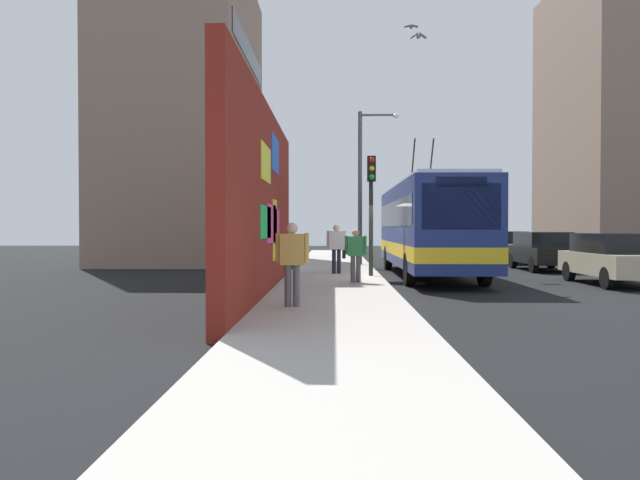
{
  "coord_description": "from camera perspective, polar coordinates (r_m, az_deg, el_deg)",
  "views": [
    {
      "loc": [
        -20.12,
        1.57,
        1.74
      ],
      "look_at": [
        -0.28,
        2.04,
        1.35
      ],
      "focal_mm": 34.48,
      "sensor_mm": 36.0,
      "label": 1
    }
  ],
  "objects": [
    {
      "name": "pedestrian_near_wall",
      "position": [
        12.43,
        -2.6,
        -1.59
      ],
      "size": [
        0.23,
        0.68,
        1.7
      ],
      "color": "#595960",
      "rests_on": "sidewalk_slab"
    },
    {
      "name": "graffiti_wall",
      "position": [
        15.62,
        -5.2,
        3.51
      ],
      "size": [
        12.75,
        0.32,
        4.79
      ],
      "color": "maroon",
      "rests_on": "ground_plane"
    },
    {
      "name": "building_far_left",
      "position": [
        33.07,
        -12.23,
        11.0
      ],
      "size": [
        11.89,
        6.41,
        14.87
      ],
      "color": "gray",
      "rests_on": "ground_plane"
    },
    {
      "name": "flying_pigeons",
      "position": [
        24.41,
        8.76,
        18.62
      ],
      "size": [
        4.98,
        0.87,
        1.98
      ],
      "color": "slate"
    },
    {
      "name": "parked_car_champagne",
      "position": [
        20.86,
        25.62,
        -1.49
      ],
      "size": [
        4.34,
        1.88,
        1.58
      ],
      "color": "#C6B793",
      "rests_on": "ground_plane"
    },
    {
      "name": "ground_plane",
      "position": [
        20.26,
        5.8,
        -3.82
      ],
      "size": [
        80.0,
        80.0,
        0.0
      ],
      "primitive_type": "plane",
      "color": "black"
    },
    {
      "name": "traffic_light",
      "position": [
        20.47,
        4.78,
        4.21
      ],
      "size": [
        0.49,
        0.28,
        4.0
      ],
      "color": "#2D382D",
      "rests_on": "sidewalk_slab"
    },
    {
      "name": "parked_car_silver",
      "position": [
        32.14,
        16.81,
        -0.55
      ],
      "size": [
        4.49,
        1.78,
        1.58
      ],
      "color": "#B7B7BC",
      "rests_on": "ground_plane"
    },
    {
      "name": "curbside_puddle",
      "position": [
        19.47,
        7.76,
        -4.02
      ],
      "size": [
        1.37,
        1.37,
        0.0
      ],
      "primitive_type": "cylinder",
      "color": "black",
      "rests_on": "ground_plane"
    },
    {
      "name": "sidewalk_slab",
      "position": [
        20.19,
        1.26,
        -3.62
      ],
      "size": [
        48.0,
        3.2,
        0.15
      ],
      "primitive_type": "cube",
      "color": "#ADA8A0",
      "rests_on": "ground_plane"
    },
    {
      "name": "city_bus",
      "position": [
        22.37,
        10.02,
        1.39
      ],
      "size": [
        11.48,
        2.52,
        5.12
      ],
      "color": "navy",
      "rests_on": "ground_plane"
    },
    {
      "name": "street_lamp",
      "position": [
        27.03,
        4.15,
        5.87
      ],
      "size": [
        0.44,
        1.78,
        6.68
      ],
      "color": "#4C4C51",
      "rests_on": "sidewalk_slab"
    },
    {
      "name": "pedestrian_at_curb",
      "position": [
        18.0,
        3.3,
        -1.09
      ],
      "size": [
        0.22,
        0.71,
        1.56
      ],
      "color": "#595960",
      "rests_on": "sidewalk_slab"
    },
    {
      "name": "parked_car_black",
      "position": [
        26.85,
        19.96,
        -0.89
      ],
      "size": [
        4.23,
        1.87,
        1.58
      ],
      "color": "black",
      "rests_on": "ground_plane"
    },
    {
      "name": "pedestrian_midblock",
      "position": [
        21.44,
        1.53,
        -0.43
      ],
      "size": [
        0.23,
        0.68,
        1.71
      ],
      "color": "#1E1E2D",
      "rests_on": "sidewalk_slab"
    }
  ]
}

